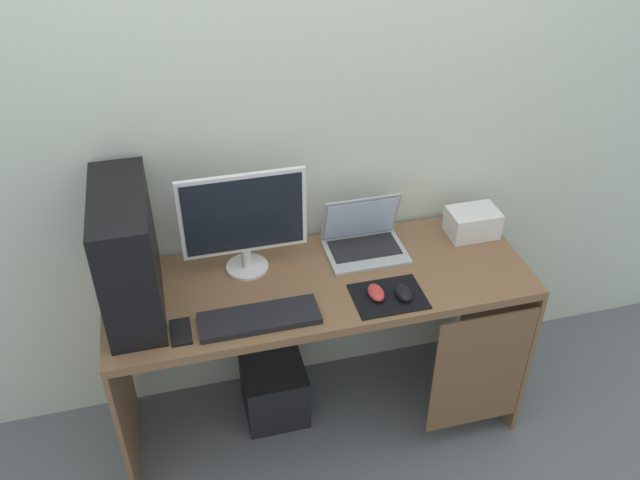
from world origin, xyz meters
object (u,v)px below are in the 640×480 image
(projector, at_px, (473,222))
(mouse_right, at_px, (403,293))
(monitor, at_px, (244,221))
(keyboard, at_px, (259,318))
(subwoofer, at_px, (275,390))
(cell_phone, at_px, (181,332))
(laptop, at_px, (364,239))
(mouse_left, at_px, (376,293))
(pc_tower, at_px, (128,253))

(projector, height_order, mouse_right, projector)
(monitor, height_order, projector, monitor)
(keyboard, relative_size, subwoofer, 1.59)
(monitor, distance_m, cell_phone, 0.46)
(laptop, distance_m, mouse_left, 0.30)
(projector, relative_size, cell_phone, 1.54)
(monitor, relative_size, cell_phone, 3.56)
(pc_tower, bearing_deg, keyboard, -25.83)
(pc_tower, height_order, laptop, pc_tower)
(monitor, xyz_separation_m, cell_phone, (-0.28, -0.29, -0.22))
(pc_tower, bearing_deg, cell_phone, -54.32)
(monitor, xyz_separation_m, mouse_right, (0.52, -0.30, -0.20))
(projector, xyz_separation_m, mouse_left, (-0.51, -0.29, -0.03))
(mouse_right, bearing_deg, pc_tower, 167.81)
(pc_tower, distance_m, mouse_left, 0.88)
(subwoofer, bearing_deg, projector, 4.01)
(mouse_right, bearing_deg, projector, 37.08)
(mouse_right, xyz_separation_m, subwoofer, (-0.45, 0.25, -0.66))
(pc_tower, height_order, projector, pc_tower)
(mouse_right, bearing_deg, cell_phone, 179.18)
(keyboard, height_order, cell_phone, keyboard)
(keyboard, relative_size, cell_phone, 3.23)
(pc_tower, bearing_deg, subwoofer, 5.88)
(projector, relative_size, keyboard, 0.48)
(pc_tower, height_order, subwoofer, pc_tower)
(monitor, distance_m, projector, 0.94)
(mouse_right, height_order, subwoofer, mouse_right)
(mouse_right, height_order, cell_phone, mouse_right)
(subwoofer, bearing_deg, keyboard, -107.19)
(monitor, xyz_separation_m, keyboard, (-0.01, -0.30, -0.21))
(mouse_right, bearing_deg, mouse_left, 165.26)
(laptop, xyz_separation_m, subwoofer, (-0.40, -0.07, -0.69))
(mouse_left, bearing_deg, projector, 29.45)
(mouse_left, relative_size, mouse_right, 1.00)
(monitor, xyz_separation_m, projector, (0.93, 0.01, -0.17))
(mouse_left, xyz_separation_m, cell_phone, (-0.70, -0.01, -0.02))
(keyboard, xyz_separation_m, cell_phone, (-0.27, 0.01, -0.01))
(mouse_right, distance_m, subwoofer, 0.84)
(projector, height_order, cell_phone, projector)
(monitor, height_order, subwoofer, monitor)
(projector, xyz_separation_m, cell_phone, (-1.21, -0.30, -0.05))
(pc_tower, relative_size, cell_phone, 3.76)
(keyboard, bearing_deg, pc_tower, 154.17)
(pc_tower, height_order, keyboard, pc_tower)
(pc_tower, bearing_deg, mouse_left, -11.90)
(keyboard, relative_size, mouse_left, 4.38)
(cell_phone, bearing_deg, pc_tower, 125.68)
(mouse_left, xyz_separation_m, subwoofer, (-0.35, 0.23, -0.66))
(keyboard, bearing_deg, subwoofer, 72.81)
(keyboard, height_order, mouse_right, mouse_right)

